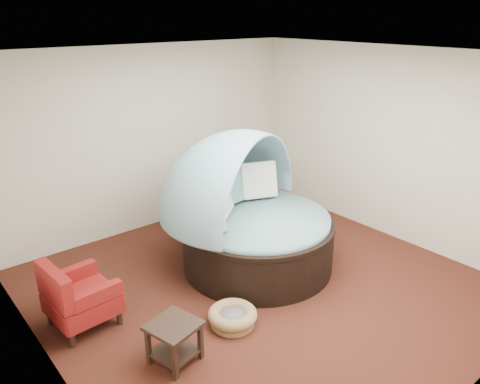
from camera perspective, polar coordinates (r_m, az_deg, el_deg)
floor at (r=6.01m, az=2.52°, el=-11.33°), size 5.00×5.00×0.00m
wall_back at (r=7.34m, az=-10.58°, el=6.40°), size 5.00×0.00×5.00m
wall_left at (r=4.25m, az=-23.15°, el=-6.08°), size 0.00×5.00×5.00m
wall_right at (r=7.24m, az=17.62°, el=5.56°), size 0.00×5.00×5.00m
ceiling at (r=5.09m, az=3.05°, el=16.35°), size 5.00×5.00×0.00m
canopy_daybed at (r=6.11m, az=1.23°, el=-1.70°), size 2.66×2.63×1.84m
pet_basket at (r=5.31m, az=-0.91°, el=-14.93°), size 0.68×0.68×0.19m
red_armchair at (r=5.42m, az=-19.22°, el=-11.97°), size 0.72×0.73×0.80m
side_table at (r=4.78m, az=-8.02°, el=-17.11°), size 0.54×0.54×0.43m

